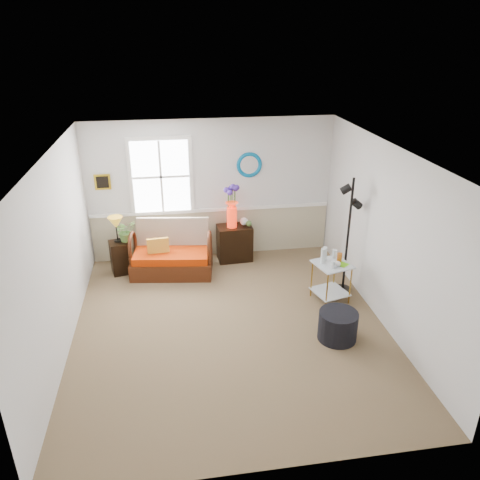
{
  "coord_description": "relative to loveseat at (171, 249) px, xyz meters",
  "views": [
    {
      "loc": [
        -0.74,
        -5.71,
        4.0
      ],
      "look_at": [
        0.23,
        0.51,
        1.16
      ],
      "focal_mm": 35.0,
      "sensor_mm": 36.0,
      "label": 1
    }
  ],
  "objects": [
    {
      "name": "flower_vase",
      "position": [
        1.13,
        0.33,
        0.61
      ],
      "size": [
        0.26,
        0.26,
        0.8
      ],
      "primitive_type": null,
      "rotation": [
        0.0,
        0.0,
        -0.13
      ],
      "color": "red",
      "rests_on": "cabinet"
    },
    {
      "name": "ottoman",
      "position": [
        2.25,
        -2.35,
        -0.25
      ],
      "size": [
        0.69,
        0.69,
        0.42
      ],
      "primitive_type": "cylinder",
      "rotation": [
        0.0,
        0.0,
        0.32
      ],
      "color": "black",
      "rests_on": "floor"
    },
    {
      "name": "floor_lamp",
      "position": [
        2.81,
        -1.07,
        0.52
      ],
      "size": [
        0.35,
        0.35,
        1.95
      ],
      "primitive_type": null,
      "rotation": [
        0.0,
        0.0,
        -0.27
      ],
      "color": "black",
      "rests_on": "floor"
    },
    {
      "name": "tabletop_items",
      "position": [
        2.5,
        -1.31,
        0.32
      ],
      "size": [
        0.58,
        0.58,
        0.25
      ],
      "primitive_type": null,
      "rotation": [
        0.0,
        0.0,
        0.64
      ],
      "color": "silver",
      "rests_on": "side_table"
    },
    {
      "name": "window",
      "position": [
        -0.11,
        0.63,
        1.14
      ],
      "size": [
        1.14,
        0.06,
        1.44
      ],
      "primitive_type": null,
      "color": "white",
      "rests_on": "walls"
    },
    {
      "name": "mirror",
      "position": [
        1.49,
        0.64,
        1.29
      ],
      "size": [
        0.47,
        0.07,
        0.47
      ],
      "primitive_type": "torus",
      "rotation": [
        1.57,
        0.0,
        0.0
      ],
      "color": "#076EA0",
      "rests_on": "walls"
    },
    {
      "name": "walls",
      "position": [
        0.79,
        -1.84,
        0.84
      ],
      "size": [
        4.51,
        5.01,
        2.6
      ],
      "color": "silver",
      "rests_on": "floor"
    },
    {
      "name": "wainscot",
      "position": [
        0.79,
        0.64,
        -0.01
      ],
      "size": [
        4.46,
        0.02,
        0.9
      ],
      "primitive_type": "cube",
      "color": "tan",
      "rests_on": "walls"
    },
    {
      "name": "side_table",
      "position": [
        2.48,
        -1.34,
        -0.13
      ],
      "size": [
        0.63,
        0.63,
        0.65
      ],
      "primitive_type": null,
      "rotation": [
        0.0,
        0.0,
        0.27
      ],
      "color": "#AF832A",
      "rests_on": "floor"
    },
    {
      "name": "cabinet",
      "position": [
        1.18,
        0.35,
        -0.12
      ],
      "size": [
        0.65,
        0.44,
        0.68
      ],
      "primitive_type": null,
      "rotation": [
        0.0,
        0.0,
        0.06
      ],
      "color": "black",
      "rests_on": "floor"
    },
    {
      "name": "floor",
      "position": [
        0.79,
        -1.84,
        -0.46
      ],
      "size": [
        4.5,
        5.0,
        0.01
      ],
      "primitive_type": "cube",
      "color": "brown",
      "rests_on": "ground"
    },
    {
      "name": "chair_rail",
      "position": [
        0.79,
        0.63,
        0.46
      ],
      "size": [
        4.46,
        0.04,
        0.06
      ],
      "primitive_type": "cube",
      "color": "white",
      "rests_on": "walls"
    },
    {
      "name": "table_lamp",
      "position": [
        -0.92,
        0.16,
        0.37
      ],
      "size": [
        0.34,
        0.34,
        0.47
      ],
      "primitive_type": null,
      "rotation": [
        0.0,
        0.0,
        0.44
      ],
      "color": "#C48E1F",
      "rests_on": "lamp_stand"
    },
    {
      "name": "lamp_stand",
      "position": [
        -0.9,
        0.15,
        -0.16
      ],
      "size": [
        0.41,
        0.41,
        0.59
      ],
      "primitive_type": null,
      "rotation": [
        0.0,
        0.0,
        0.24
      ],
      "color": "black",
      "rests_on": "floor"
    },
    {
      "name": "picture",
      "position": [
        -1.13,
        0.64,
        1.09
      ],
      "size": [
        0.28,
        0.03,
        0.28
      ],
      "primitive_type": "cube",
      "color": "#B9941B",
      "rests_on": "walls"
    },
    {
      "name": "loveseat",
      "position": [
        0.0,
        0.0,
        0.0
      ],
      "size": [
        1.5,
        0.98,
        0.92
      ],
      "primitive_type": null,
      "rotation": [
        0.0,
        0.0,
        -0.14
      ],
      "color": "#492310",
      "rests_on": "floor"
    },
    {
      "name": "potted_plant",
      "position": [
        -0.77,
        0.18,
        0.28
      ],
      "size": [
        0.5,
        0.51,
        0.3
      ],
      "primitive_type": "imported",
      "rotation": [
        0.0,
        0.0,
        0.59
      ],
      "color": "#4E7935",
      "rests_on": "lamp_stand"
    },
    {
      "name": "throw_pillow",
      "position": [
        -0.23,
        -0.02,
        0.03
      ],
      "size": [
        0.39,
        0.13,
        0.38
      ],
      "primitive_type": null,
      "rotation": [
        0.0,
        0.0,
        0.09
      ],
      "color": "#C56905",
      "rests_on": "loveseat"
    },
    {
      "name": "ceiling",
      "position": [
        0.79,
        -1.84,
        2.14
      ],
      "size": [
        4.5,
        5.0,
        0.01
      ],
      "primitive_type": "cube",
      "color": "white",
      "rests_on": "walls"
    }
  ]
}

